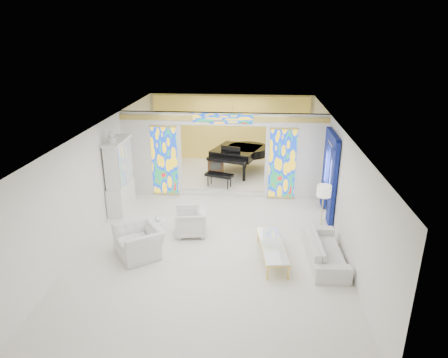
# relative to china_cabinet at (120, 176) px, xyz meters

# --- Properties ---
(floor) EXTENTS (12.00, 12.00, 0.00)m
(floor) POSITION_rel_china_cabinet_xyz_m (3.22, -0.60, -1.17)
(floor) COLOR silver
(floor) RESTS_ON ground
(ceiling) EXTENTS (7.00, 12.00, 0.02)m
(ceiling) POSITION_rel_china_cabinet_xyz_m (3.22, -0.60, 1.83)
(ceiling) COLOR white
(ceiling) RESTS_ON wall_back
(wall_back) EXTENTS (7.00, 0.02, 3.00)m
(wall_back) POSITION_rel_china_cabinet_xyz_m (3.22, 5.40, 0.33)
(wall_back) COLOR silver
(wall_back) RESTS_ON floor
(wall_front) EXTENTS (7.00, 0.02, 3.00)m
(wall_front) POSITION_rel_china_cabinet_xyz_m (3.22, -6.60, 0.33)
(wall_front) COLOR silver
(wall_front) RESTS_ON floor
(wall_left) EXTENTS (0.02, 12.00, 3.00)m
(wall_left) POSITION_rel_china_cabinet_xyz_m (-0.28, -0.60, 0.33)
(wall_left) COLOR silver
(wall_left) RESTS_ON floor
(wall_right) EXTENTS (0.02, 12.00, 3.00)m
(wall_right) POSITION_rel_china_cabinet_xyz_m (6.72, -0.60, 0.33)
(wall_right) COLOR silver
(wall_right) RESTS_ON floor
(partition_wall) EXTENTS (7.00, 0.22, 3.00)m
(partition_wall) POSITION_rel_china_cabinet_xyz_m (3.22, 1.40, 0.48)
(partition_wall) COLOR silver
(partition_wall) RESTS_ON floor
(stained_glass_left) EXTENTS (0.90, 0.04, 2.40)m
(stained_glass_left) POSITION_rel_china_cabinet_xyz_m (1.19, 1.29, 0.13)
(stained_glass_left) COLOR gold
(stained_glass_left) RESTS_ON partition_wall
(stained_glass_right) EXTENTS (0.90, 0.04, 2.40)m
(stained_glass_right) POSITION_rel_china_cabinet_xyz_m (5.25, 1.29, 0.13)
(stained_glass_right) COLOR gold
(stained_glass_right) RESTS_ON partition_wall
(stained_glass_transom) EXTENTS (2.00, 0.04, 0.34)m
(stained_glass_transom) POSITION_rel_china_cabinet_xyz_m (3.22, 1.29, 1.65)
(stained_glass_transom) COLOR gold
(stained_glass_transom) RESTS_ON partition_wall
(alcove_platform) EXTENTS (6.80, 3.80, 0.18)m
(alcove_platform) POSITION_rel_china_cabinet_xyz_m (3.22, 3.50, -1.08)
(alcove_platform) COLOR silver
(alcove_platform) RESTS_ON floor
(gold_curtain_back) EXTENTS (6.70, 0.10, 2.90)m
(gold_curtain_back) POSITION_rel_china_cabinet_xyz_m (3.22, 5.28, 0.33)
(gold_curtain_back) COLOR #E7CF50
(gold_curtain_back) RESTS_ON wall_back
(chandelier) EXTENTS (0.48, 0.48, 0.30)m
(chandelier) POSITION_rel_china_cabinet_xyz_m (3.42, 3.40, 1.38)
(chandelier) COLOR gold
(chandelier) RESTS_ON ceiling
(blue_drapes) EXTENTS (0.14, 1.85, 2.65)m
(blue_drapes) POSITION_rel_china_cabinet_xyz_m (6.62, 0.10, 0.41)
(blue_drapes) COLOR navy
(blue_drapes) RESTS_ON wall_right
(china_cabinet) EXTENTS (0.56, 1.46, 2.72)m
(china_cabinet) POSITION_rel_china_cabinet_xyz_m (0.00, 0.00, 0.00)
(china_cabinet) COLOR white
(china_cabinet) RESTS_ON floor
(armchair_left) EXTENTS (1.57, 1.60, 0.79)m
(armchair_left) POSITION_rel_china_cabinet_xyz_m (1.37, -2.73, -0.78)
(armchair_left) COLOR white
(armchair_left) RESTS_ON floor
(armchair_right) EXTENTS (0.98, 0.96, 0.78)m
(armchair_right) POSITION_rel_china_cabinet_xyz_m (2.52, -1.50, -0.78)
(armchair_right) COLOR silver
(armchair_right) RESTS_ON floor
(sofa) EXTENTS (0.95, 2.23, 0.64)m
(sofa) POSITION_rel_china_cabinet_xyz_m (6.17, -2.63, -0.85)
(sofa) COLOR white
(sofa) RESTS_ON floor
(side_table) EXTENTS (0.59, 0.59, 0.60)m
(side_table) POSITION_rel_china_cabinet_xyz_m (1.68, -1.94, -0.78)
(side_table) COLOR white
(side_table) RESTS_ON floor
(vase) EXTENTS (0.23, 0.23, 0.18)m
(vase) POSITION_rel_china_cabinet_xyz_m (1.68, -1.94, -0.47)
(vase) COLOR silver
(vase) RESTS_ON side_table
(coffee_table) EXTENTS (0.83, 1.99, 0.43)m
(coffee_table) POSITION_rel_china_cabinet_xyz_m (4.83, -2.68, -0.77)
(coffee_table) COLOR white
(coffee_table) RESTS_ON floor
(floor_lamp) EXTENTS (0.47, 0.47, 1.59)m
(floor_lamp) POSITION_rel_china_cabinet_xyz_m (6.23, -1.39, 0.19)
(floor_lamp) COLOR gold
(floor_lamp) RESTS_ON floor
(grand_piano) EXTENTS (2.58, 3.25, 1.25)m
(grand_piano) POSITION_rel_china_cabinet_xyz_m (3.76, 3.51, -0.15)
(grand_piano) COLOR black
(grand_piano) RESTS_ON alcove_platform
(tv_console) EXTENTS (0.67, 0.50, 0.72)m
(tv_console) POSITION_rel_china_cabinet_xyz_m (2.79, 2.96, -0.52)
(tv_console) COLOR brown
(tv_console) RESTS_ON alcove_platform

